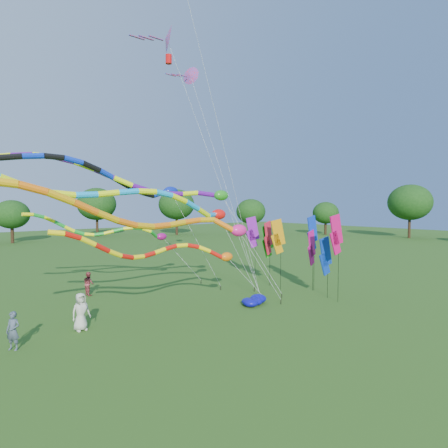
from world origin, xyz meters
TOP-DOWN VIEW (x-y plane):
  - ground at (0.00, 0.00)m, footprint 160.00×160.00m
  - tree_ring at (0.69, 3.09)m, footprint 117.18×116.03m
  - tube_kite_red at (-4.16, 3.78)m, footprint 12.10×1.17m
  - tube_kite_orange at (-5.91, 2.23)m, footprint 16.57×1.31m
  - tube_kite_purple at (-5.13, 6.42)m, footprint 16.43×6.66m
  - tube_kite_blue at (-6.85, 6.82)m, footprint 16.72×1.31m
  - tube_kite_cyan at (-5.19, 4.16)m, footprint 16.95×2.39m
  - tube_kite_green at (-3.86, 11.23)m, footprint 11.44×2.48m
  - delta_kite_high_a at (-3.07, 5.88)m, footprint 7.84×2.86m
  - delta_kite_high_c at (2.29, 11.36)m, footprint 3.09×8.26m
  - banner_pole_orange at (5.24, 4.96)m, footprint 1.12×0.47m
  - banner_pole_magenta_a at (5.33, 0.32)m, footprint 1.16×0.23m
  - banner_pole_violet at (6.06, 8.36)m, footprint 1.11×0.50m
  - banner_pole_red at (5.51, 6.12)m, footprint 1.15×0.36m
  - banner_pole_green at (5.77, 6.45)m, footprint 1.16×0.13m
  - banner_pole_blue_a at (5.73, 1.35)m, footprint 1.16×0.19m
  - banner_pole_magenta_b at (6.74, 3.19)m, footprint 1.15×0.33m
  - banner_pole_blue_b at (6.91, 3.28)m, footprint 1.16×0.09m
  - blue_nylon_heap at (1.24, 2.99)m, footprint 1.72×1.83m
  - person_a at (-8.38, 5.15)m, footprint 0.94×0.67m
  - person_b at (-11.36, 4.51)m, footprint 0.67×0.69m
  - person_c at (-5.59, 11.88)m, footprint 0.67×0.81m

SIDE VIEW (x-z plane):
  - ground at x=0.00m, z-range 0.00..0.00m
  - blue_nylon_heap at x=1.24m, z-range -0.03..0.52m
  - person_c at x=-5.59m, z-range 0.00..1.55m
  - person_b at x=-11.36m, z-range 0.00..1.60m
  - person_a at x=-8.38m, z-range 0.00..1.81m
  - banner_pole_blue_a at x=5.73m, z-range 0.73..4.72m
  - banner_pole_magenta_b at x=6.74m, z-range 0.88..5.15m
  - banner_pole_green at x=5.77m, z-range 1.02..5.57m
  - banner_pole_red at x=5.51m, z-range 1.14..5.96m
  - tube_kite_red at x=-4.16m, z-range 0.85..6.33m
  - banner_pole_orange at x=5.24m, z-range 1.24..6.25m
  - banner_pole_violet at x=6.06m, z-range 1.27..6.36m
  - banner_pole_blue_b at x=6.91m, z-range 1.36..6.62m
  - banner_pole_magenta_a at x=5.33m, z-range 1.45..6.89m
  - tube_kite_green at x=-3.86m, z-range 1.22..7.25m
  - tree_ring at x=0.69m, z-range 0.71..9.98m
  - tube_kite_orange at x=-5.91m, z-range 1.63..9.19m
  - tube_kite_cyan at x=-5.19m, z-range 1.96..10.42m
  - tube_kite_purple at x=-5.13m, z-range 2.68..11.96m
  - tube_kite_blue at x=-6.85m, z-range 2.88..12.05m
  - delta_kite_high_a at x=-3.07m, z-range 7.07..23.46m
  - delta_kite_high_c at x=2.29m, z-range 7.25..24.50m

